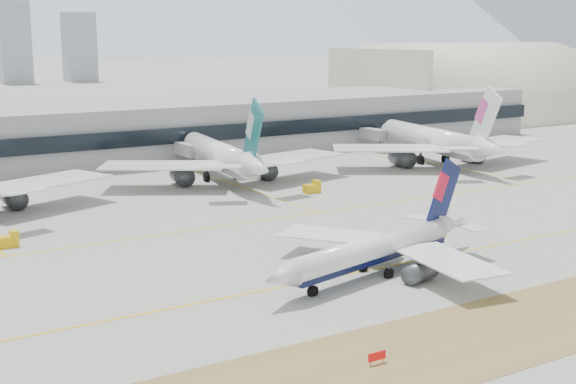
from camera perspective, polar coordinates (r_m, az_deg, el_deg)
ground at (r=120.93m, az=4.93°, el=-4.85°), size 3000.00×3000.00×0.00m
taxiing_airliner at (r=113.76m, az=6.52°, el=-4.03°), size 43.87×37.53×14.92m
widebody_cathay at (r=184.00m, az=-4.69°, el=2.48°), size 57.99×57.37×20.94m
widebody_china_air at (r=211.55m, az=10.46°, el=3.54°), size 60.53×60.08×22.00m
terminal at (r=220.47m, az=-13.36°, el=4.17°), size 280.00×43.10×15.00m
hangar at (r=321.66m, az=12.49°, el=5.01°), size 91.00×60.00×60.00m
hold_sign_left at (r=84.23m, az=6.34°, el=-11.54°), size 2.20×0.15×1.35m
gse_b at (r=134.95m, az=-19.31°, el=-3.29°), size 3.55×2.00×2.60m
gse_c at (r=170.84m, az=1.75°, el=0.30°), size 3.55×2.00×2.60m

